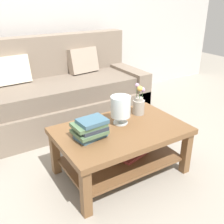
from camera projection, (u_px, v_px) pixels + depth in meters
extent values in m
plane|color=gray|center=(106.00, 154.00, 2.76)|extent=(10.00, 10.00, 0.00)
cube|color=#BCB7B2|center=(41.00, 8.00, 3.49)|extent=(6.40, 0.12, 2.70)
cube|color=#7A6B5B|center=(61.00, 110.00, 3.36)|extent=(2.16, 0.90, 0.36)
cube|color=#6E6052|center=(61.00, 90.00, 3.22)|extent=(1.92, 0.74, 0.20)
cube|color=#7A6B5B|center=(48.00, 63.00, 3.41)|extent=(2.16, 0.20, 0.70)
cube|color=#7A6B5B|center=(125.00, 88.00, 3.78)|extent=(0.20, 0.90, 0.60)
cube|color=beige|center=(12.00, 70.00, 3.07)|extent=(0.41, 0.20, 0.34)
cube|color=gray|center=(83.00, 60.00, 3.51)|extent=(0.42, 0.23, 0.34)
cube|color=brown|center=(121.00, 131.00, 2.32)|extent=(1.13, 0.73, 0.05)
cube|color=brown|center=(86.00, 193.00, 1.93)|extent=(0.07, 0.07, 0.41)
cube|color=brown|center=(186.00, 153.00, 2.42)|extent=(0.07, 0.07, 0.41)
cube|color=brown|center=(55.00, 153.00, 2.41)|extent=(0.07, 0.07, 0.41)
cube|color=brown|center=(144.00, 126.00, 2.90)|extent=(0.07, 0.07, 0.41)
cube|color=brown|center=(121.00, 159.00, 2.44)|extent=(1.01, 0.61, 0.02)
cube|color=#993833|center=(131.00, 154.00, 2.47)|extent=(0.32, 0.26, 0.03)
cube|color=#993833|center=(129.00, 150.00, 2.48)|extent=(0.31, 0.24, 0.03)
cube|color=#3D6075|center=(130.00, 148.00, 2.46)|extent=(0.32, 0.26, 0.03)
cube|color=#3D6075|center=(91.00, 135.00, 2.16)|extent=(0.27, 0.19, 0.04)
cube|color=#51704C|center=(89.00, 132.00, 2.14)|extent=(0.27, 0.23, 0.03)
cube|color=#2D333D|center=(91.00, 128.00, 2.13)|extent=(0.23, 0.19, 0.03)
cube|color=#51704C|center=(89.00, 125.00, 2.12)|extent=(0.26, 0.20, 0.03)
cube|color=#3D6075|center=(92.00, 121.00, 2.11)|extent=(0.23, 0.19, 0.03)
cylinder|color=silver|center=(120.00, 122.00, 2.40)|extent=(0.13, 0.13, 0.02)
cylinder|color=silver|center=(120.00, 119.00, 2.39)|extent=(0.04, 0.04, 0.06)
cylinder|color=silver|center=(121.00, 106.00, 2.34)|extent=(0.18, 0.18, 0.19)
sphere|color=slate|center=(118.00, 111.00, 2.34)|extent=(0.06, 0.06, 0.06)
sphere|color=#3D6075|center=(122.00, 109.00, 2.38)|extent=(0.06, 0.06, 0.06)
cylinder|color=#9E998E|center=(139.00, 107.00, 2.56)|extent=(0.11, 0.11, 0.14)
cylinder|color=#9E998E|center=(139.00, 99.00, 2.53)|extent=(0.08, 0.08, 0.03)
cylinder|color=#426638|center=(142.00, 94.00, 2.52)|extent=(0.01, 0.01, 0.06)
sphere|color=#B28CB7|center=(143.00, 90.00, 2.50)|extent=(0.05, 0.05, 0.05)
cylinder|color=#426638|center=(137.00, 92.00, 2.52)|extent=(0.01, 0.01, 0.10)
sphere|color=#B28CB7|center=(137.00, 85.00, 2.49)|extent=(0.04, 0.04, 0.04)
cylinder|color=#426638|center=(140.00, 94.00, 2.48)|extent=(0.01, 0.01, 0.09)
sphere|color=gold|center=(140.00, 89.00, 2.45)|extent=(0.05, 0.05, 0.05)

